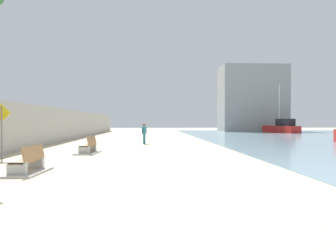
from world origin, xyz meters
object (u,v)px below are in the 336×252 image
bench_far (88,149)px  boat_far_left (282,127)px  bench_near (28,167)px  person_walking (144,132)px  pedestrian_sign (2,125)px

bench_far → boat_far_left: (24.76, 30.22, 0.64)m
bench_near → bench_far: size_ratio=0.99×
bench_near → bench_far: bearing=83.7°
bench_far → person_walking: person_walking is taller
pedestrian_sign → bench_far: bearing=33.8°
bench_near → bench_far: (0.73, 6.60, 0.00)m
person_walking → boat_far_left: boat_far_left is taller
person_walking → bench_near: bearing=-105.7°
person_walking → pedestrian_sign: (-6.65, -9.23, 0.69)m
bench_near → boat_far_left: boat_far_left is taller
bench_near → boat_far_left: bearing=55.3°
boat_far_left → pedestrian_sign: bearing=-131.0°
bench_far → boat_far_left: boat_far_left is taller
bench_far → boat_far_left: 39.07m
bench_near → person_walking: 13.94m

